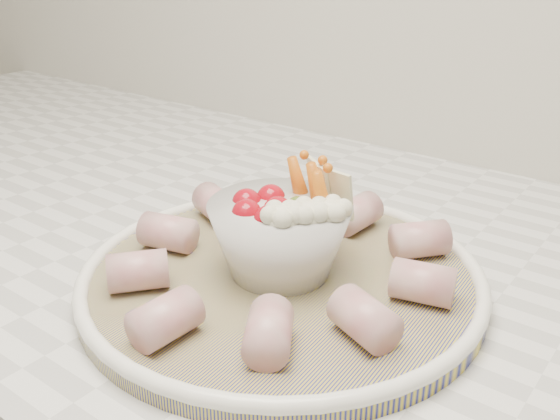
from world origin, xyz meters
The scene contains 3 objects.
serving_platter centered at (-0.04, 1.37, 0.93)m, with size 0.35×0.35×0.02m.
veggie_bowl centered at (-0.04, 1.36, 0.97)m, with size 0.12×0.12×0.09m.
cured_meat_rolls centered at (-0.04, 1.37, 0.95)m, with size 0.28×0.28×0.03m.
Camera 1 is at (0.23, 1.01, 1.19)m, focal length 40.00 mm.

